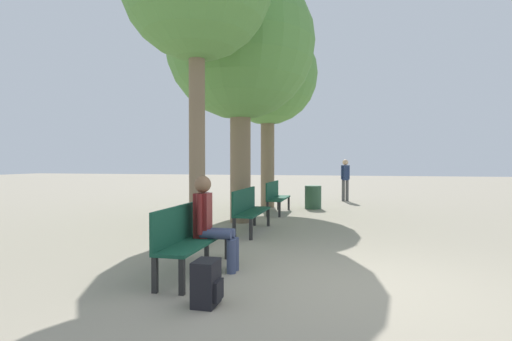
{
  "coord_description": "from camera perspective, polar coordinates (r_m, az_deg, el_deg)",
  "views": [
    {
      "loc": [
        0.0,
        -4.85,
        1.49
      ],
      "look_at": [
        -2.73,
        6.92,
        1.23
      ],
      "focal_mm": 28.0,
      "sensor_mm": 36.0,
      "label": 1
    }
  ],
  "objects": [
    {
      "name": "trash_bin",
      "position": [
        12.89,
        8.14,
        -3.79
      ],
      "size": [
        0.52,
        0.52,
        0.74
      ],
      "color": "#2D5138",
      "rests_on": "ground_plane"
    },
    {
      "name": "bench_row_0",
      "position": [
        5.48,
        -9.46,
        -8.85
      ],
      "size": [
        0.42,
        1.79,
        0.92
      ],
      "color": "#144733",
      "rests_on": "ground_plane"
    },
    {
      "name": "backpack",
      "position": [
        4.34,
        -7.08,
        -15.68
      ],
      "size": [
        0.27,
        0.33,
        0.47
      ],
      "color": "black",
      "rests_on": "ground_plane"
    },
    {
      "name": "tree_row_2",
      "position": [
        13.49,
        1.66,
        13.29
      ],
      "size": [
        3.28,
        3.28,
        6.0
      ],
      "color": "#7A664C",
      "rests_on": "ground_plane"
    },
    {
      "name": "person_seated",
      "position": [
        5.55,
        -6.49,
        -7.08
      ],
      "size": [
        0.61,
        0.35,
        1.3
      ],
      "color": "#384260",
      "rests_on": "ground_plane"
    },
    {
      "name": "bench_row_2",
      "position": [
        11.67,
        2.83,
        -3.48
      ],
      "size": [
        0.42,
        1.79,
        0.92
      ],
      "color": "#144733",
      "rests_on": "ground_plane"
    },
    {
      "name": "ground_plane",
      "position": [
        5.07,
        12.99,
        -15.91
      ],
      "size": [
        80.0,
        80.0,
        0.0
      ],
      "primitive_type": "plane",
      "color": "gray"
    },
    {
      "name": "pedestrian_near",
      "position": [
        15.53,
        12.63,
        -0.95
      ],
      "size": [
        0.32,
        0.28,
        1.59
      ],
      "color": "#4C4C4C",
      "rests_on": "ground_plane"
    },
    {
      "name": "tree_row_1",
      "position": [
        10.29,
        -2.27,
        17.3
      ],
      "size": [
        3.68,
        3.68,
        6.23
      ],
      "color": "#7A664C",
      "rests_on": "ground_plane"
    },
    {
      "name": "bench_row_1",
      "position": [
        8.53,
        -1.06,
        -5.22
      ],
      "size": [
        0.42,
        1.79,
        0.92
      ],
      "color": "#144733",
      "rests_on": "ground_plane"
    }
  ]
}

